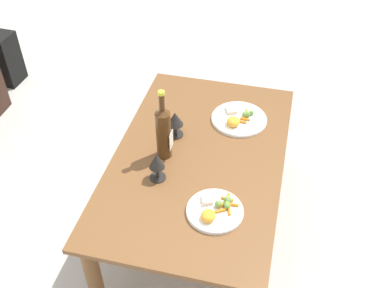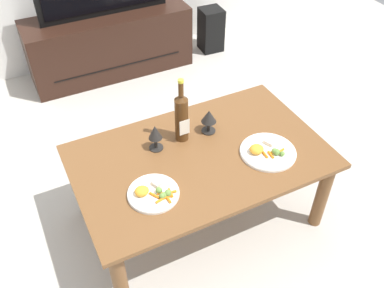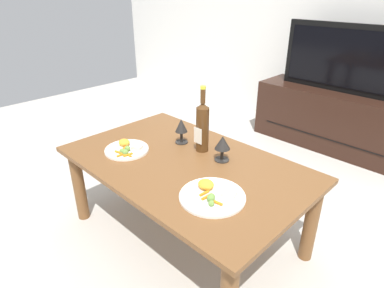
{
  "view_description": "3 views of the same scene",
  "coord_description": "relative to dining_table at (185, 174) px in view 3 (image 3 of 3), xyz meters",
  "views": [
    {
      "loc": [
        -1.55,
        -0.34,
        1.99
      ],
      "look_at": [
        -0.03,
        0.03,
        0.6
      ],
      "focal_mm": 42.81,
      "sensor_mm": 36.0,
      "label": 1
    },
    {
      "loc": [
        -0.74,
        -1.39,
        1.97
      ],
      "look_at": [
        -0.03,
        0.03,
        0.56
      ],
      "focal_mm": 39.5,
      "sensor_mm": 36.0,
      "label": 2
    },
    {
      "loc": [
        1.08,
        -1.04,
        1.32
      ],
      "look_at": [
        -0.01,
        0.07,
        0.57
      ],
      "focal_mm": 30.53,
      "sensor_mm": 36.0,
      "label": 3
    }
  ],
  "objects": [
    {
      "name": "dining_table",
      "position": [
        0.0,
        0.0,
        0.0
      ],
      "size": [
        1.29,
        0.8,
        0.49
      ],
      "color": "brown",
      "rests_on": "ground_plane"
    },
    {
      "name": "tv_screen",
      "position": [
        0.07,
        1.76,
        0.37
      ],
      "size": [
        1.02,
        0.05,
        0.55
      ],
      "color": "black",
      "rests_on": "tv_stand"
    },
    {
      "name": "tv_stand",
      "position": [
        0.07,
        1.76,
        -0.16
      ],
      "size": [
        1.33,
        0.43,
        0.51
      ],
      "color": "black",
      "rests_on": "ground_plane"
    },
    {
      "name": "ground_plane",
      "position": [
        0.0,
        0.0,
        -0.42
      ],
      "size": [
        6.4,
        6.4,
        0.0
      ],
      "primitive_type": "plane",
      "color": "#B7B2A8"
    },
    {
      "name": "goblet_left",
      "position": [
        -0.18,
        0.15,
        0.18
      ],
      "size": [
        0.07,
        0.07,
        0.15
      ],
      "color": "black",
      "rests_on": "dining_table"
    },
    {
      "name": "dinner_plate_right",
      "position": [
        0.31,
        -0.14,
        0.09
      ],
      "size": [
        0.29,
        0.29,
        0.05
      ],
      "color": "white",
      "rests_on": "dining_table"
    },
    {
      "name": "wine_bottle",
      "position": [
        -0.03,
        0.16,
        0.23
      ],
      "size": [
        0.07,
        0.07,
        0.37
      ],
      "color": "#4C2D14",
      "rests_on": "dining_table"
    },
    {
      "name": "goblet_right",
      "position": [
        0.13,
        0.15,
        0.17
      ],
      "size": [
        0.08,
        0.08,
        0.14
      ],
      "color": "black",
      "rests_on": "dining_table"
    },
    {
      "name": "dinner_plate_left",
      "position": [
        -0.32,
        -0.14,
        0.09
      ],
      "size": [
        0.24,
        0.24,
        0.05
      ],
      "color": "white",
      "rests_on": "dining_table"
    }
  ]
}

